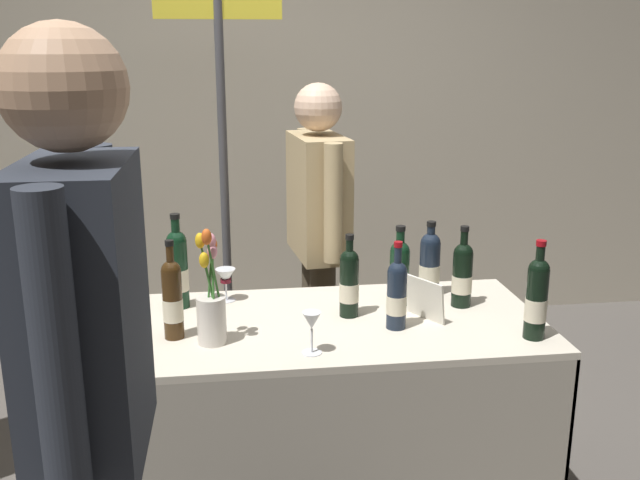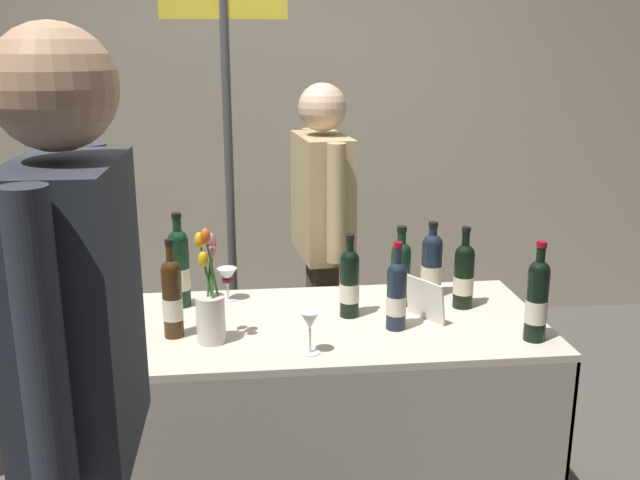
# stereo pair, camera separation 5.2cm
# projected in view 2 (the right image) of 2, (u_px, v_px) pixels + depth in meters

# --- Properties ---
(back_partition) EXTENTS (6.07, 0.12, 3.02)m
(back_partition) POSITION_uv_depth(u_px,v_px,m) (283.00, 81.00, 4.26)
(back_partition) COLOR #B2A893
(back_partition) RESTS_ON ground_plane
(tasting_table) EXTENTS (1.58, 0.74, 0.78)m
(tasting_table) POSITION_uv_depth(u_px,v_px,m) (320.00, 383.00, 2.56)
(tasting_table) COLOR beige
(tasting_table) RESTS_ON ground_plane
(featured_wine_bottle) EXTENTS (0.08, 0.08, 0.30)m
(featured_wine_bottle) POSITION_uv_depth(u_px,v_px,m) (401.00, 272.00, 2.63)
(featured_wine_bottle) COLOR black
(featured_wine_bottle) RESTS_ON tasting_table
(display_bottle_0) EXTENTS (0.07, 0.07, 0.30)m
(display_bottle_0) POSITION_uv_depth(u_px,v_px,m) (350.00, 282.00, 2.52)
(display_bottle_0) COLOR black
(display_bottle_0) RESTS_ON tasting_table
(display_bottle_1) EXTENTS (0.08, 0.08, 0.31)m
(display_bottle_1) POSITION_uv_depth(u_px,v_px,m) (464.00, 275.00, 2.61)
(display_bottle_1) COLOR black
(display_bottle_1) RESTS_ON tasting_table
(display_bottle_2) EXTENTS (0.07, 0.07, 0.34)m
(display_bottle_2) POSITION_uv_depth(u_px,v_px,m) (537.00, 299.00, 2.31)
(display_bottle_2) COLOR black
(display_bottle_2) RESTS_ON tasting_table
(display_bottle_3) EXTENTS (0.07, 0.07, 0.34)m
(display_bottle_3) POSITION_uv_depth(u_px,v_px,m) (172.00, 297.00, 2.34)
(display_bottle_3) COLOR #38230F
(display_bottle_3) RESTS_ON tasting_table
(display_bottle_4) EXTENTS (0.08, 0.08, 0.29)m
(display_bottle_4) POSITION_uv_depth(u_px,v_px,m) (432.00, 264.00, 2.73)
(display_bottle_4) COLOR #192333
(display_bottle_4) RESTS_ON tasting_table
(display_bottle_5) EXTENTS (0.07, 0.07, 0.31)m
(display_bottle_5) POSITION_uv_depth(u_px,v_px,m) (397.00, 294.00, 2.41)
(display_bottle_5) COLOR #192333
(display_bottle_5) RESTS_ON tasting_table
(display_bottle_6) EXTENTS (0.08, 0.08, 0.36)m
(display_bottle_6) POSITION_uv_depth(u_px,v_px,m) (179.00, 267.00, 2.61)
(display_bottle_6) COLOR black
(display_bottle_6) RESTS_ON tasting_table
(wine_glass_near_vendor) EXTENTS (0.07, 0.07, 0.14)m
(wine_glass_near_vendor) POSITION_uv_depth(u_px,v_px,m) (310.00, 323.00, 2.22)
(wine_glass_near_vendor) COLOR silver
(wine_glass_near_vendor) RESTS_ON tasting_table
(wine_glass_mid) EXTENTS (0.08, 0.08, 0.13)m
(wine_glass_mid) POSITION_uv_depth(u_px,v_px,m) (227.00, 277.00, 2.69)
(wine_glass_mid) COLOR silver
(wine_glass_mid) RESTS_ON tasting_table
(flower_vase) EXTENTS (0.10, 0.10, 0.40)m
(flower_vase) POSITION_uv_depth(u_px,v_px,m) (210.00, 305.00, 2.30)
(flower_vase) COLOR silver
(flower_vase) RESTS_ON tasting_table
(brochure_stand) EXTENTS (0.11, 0.17, 0.15)m
(brochure_stand) POSITION_uv_depth(u_px,v_px,m) (425.00, 300.00, 2.50)
(brochure_stand) COLOR silver
(brochure_stand) RESTS_ON tasting_table
(vendor_presenter) EXTENTS (0.26, 0.61, 1.56)m
(vendor_presenter) POSITION_uv_depth(u_px,v_px,m) (322.00, 222.00, 3.25)
(vendor_presenter) COLOR #4C4233
(vendor_presenter) RESTS_ON ground_plane
(taster_foreground_right) EXTENTS (0.24, 0.57, 1.77)m
(taster_foreground_right) POSITION_uv_depth(u_px,v_px,m) (82.00, 370.00, 1.47)
(taster_foreground_right) COLOR #2D3347
(taster_foreground_right) RESTS_ON ground_plane
(booth_signpost) EXTENTS (0.60, 0.04, 2.01)m
(booth_signpost) POSITION_uv_depth(u_px,v_px,m) (228.00, 144.00, 3.49)
(booth_signpost) COLOR #47474C
(booth_signpost) RESTS_ON ground_plane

